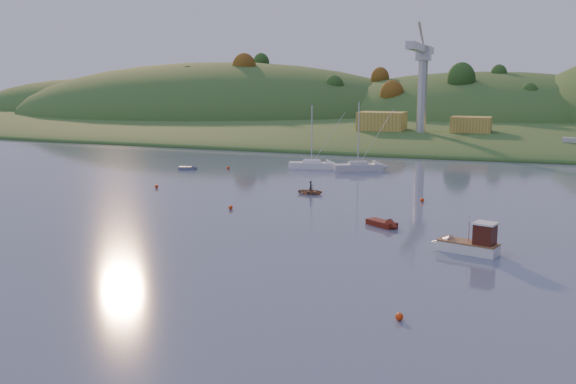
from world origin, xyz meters
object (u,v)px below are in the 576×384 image
(sailboat_near, at_px, (312,164))
(canoe, at_px, (311,191))
(red_tender, at_px, (387,225))
(grey_dinghy, at_px, (191,168))
(fishing_boat, at_px, (464,243))
(sailboat_far, at_px, (358,166))

(sailboat_near, xyz_separation_m, canoe, (7.85, -23.54, -0.36))
(red_tender, xyz_separation_m, grey_dinghy, (-39.97, 31.07, -0.04))
(canoe, bearing_deg, red_tender, -141.84)
(canoe, xyz_separation_m, red_tender, (13.51, -15.81, -0.06))
(fishing_boat, distance_m, sailboat_far, 51.18)
(canoe, relative_size, red_tender, 0.82)
(fishing_boat, bearing_deg, grey_dinghy, -21.87)
(canoe, distance_m, grey_dinghy, 30.55)
(red_tender, bearing_deg, sailboat_near, 152.52)
(sailboat_near, relative_size, canoe, 3.21)
(fishing_boat, bearing_deg, red_tender, -23.93)
(sailboat_far, relative_size, canoe, 3.40)
(red_tender, bearing_deg, grey_dinghy, 176.16)
(fishing_boat, relative_size, canoe, 1.88)
(canoe, xyz_separation_m, grey_dinghy, (-26.46, 15.27, -0.10))
(grey_dinghy, bearing_deg, fishing_boat, -59.74)
(fishing_boat, height_order, grey_dinghy, fishing_boat)
(fishing_boat, relative_size, sailboat_far, 0.55)
(fishing_boat, height_order, canoe, fishing_boat)
(red_tender, distance_m, grey_dinghy, 50.63)
(sailboat_near, relative_size, red_tender, 2.62)
(sailboat_near, xyz_separation_m, sailboat_far, (8.02, 0.08, 0.03))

